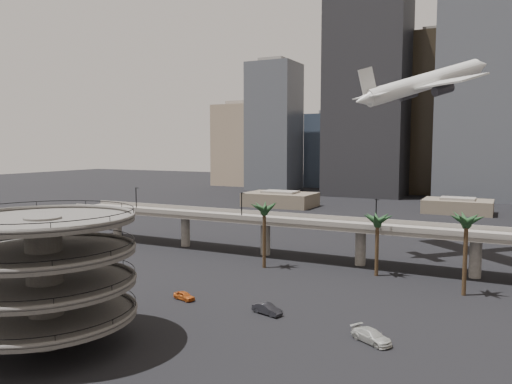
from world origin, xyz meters
The scene contains 10 objects.
ground centered at (0.00, 0.00, 0.00)m, with size 700.00×700.00×0.00m, color black.
parking_ramp centered at (-13.00, -4.00, 9.84)m, with size 22.20×22.20×17.35m.
overpass centered at (0.00, 55.00, 7.34)m, with size 130.00×9.30×14.70m.
palm_trees centered at (14.02, 44.65, 11.43)m, with size 42.40×10.40×14.00m.
low_buildings centered at (6.89, 142.30, 2.86)m, with size 135.00×27.50×6.80m.
skyline centered at (15.11, 217.09, 40.37)m, with size 269.00×86.00×110.54m.
airborne_jet centered at (20.19, 72.11, 38.85)m, with size 28.57×29.65×13.52m.
car_a centered at (-8.30, 18.93, 0.68)m, with size 1.61×4.01×1.37m, color #C2591B.
car_b centered at (6.66, 18.79, 0.79)m, with size 1.68×4.82×1.59m, color #222228.
car_c centered at (23.09, 15.14, 0.84)m, with size 2.35×5.77×1.68m, color #BABBB6.
Camera 1 is at (37.52, -46.23, 25.01)m, focal length 35.00 mm.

